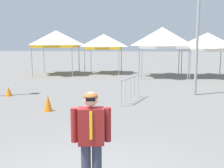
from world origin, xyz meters
TOP-DOWN VIEW (x-y plane):
  - canopy_tent_left_of_center at (-5.66, 17.00)m, footprint 3.31×3.31m
  - canopy_tent_behind_left at (-2.07, 18.09)m, footprint 2.80×2.80m
  - canopy_tent_center at (2.45, 16.26)m, footprint 3.48×3.48m
  - canopy_tent_behind_right at (5.66, 16.41)m, footprint 3.27×3.27m
  - person_foreground at (0.15, -0.13)m, footprint 0.64×0.30m
  - crowd_barrier_mid_lot at (0.49, 7.38)m, footprint 0.73×2.00m
  - traffic_cone_lot_center at (-2.48, 5.41)m, footprint 0.32×0.32m
  - traffic_cone_near_barrier at (-5.31, 8.04)m, footprint 0.32×0.32m

SIDE VIEW (x-z plane):
  - traffic_cone_near_barrier at x=-5.31m, z-range 0.00..0.47m
  - traffic_cone_lot_center at x=-2.48m, z-range 0.00..0.62m
  - crowd_barrier_mid_lot at x=0.49m, z-range 0.22..1.29m
  - person_foreground at x=0.15m, z-range 0.14..1.92m
  - canopy_tent_behind_left at x=-2.07m, z-range 0.98..4.15m
  - canopy_tent_behind_right at x=5.66m, z-range 0.96..4.18m
  - canopy_tent_left_of_center at x=-5.66m, z-range 1.06..4.49m
  - canopy_tent_center at x=2.45m, z-range 1.04..4.64m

